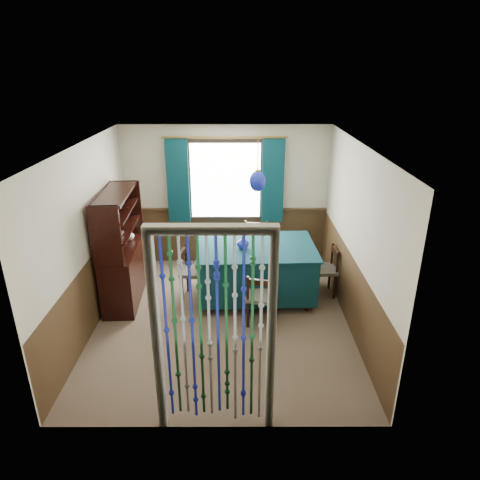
{
  "coord_description": "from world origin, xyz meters",
  "views": [
    {
      "loc": [
        0.24,
        -5.31,
        3.43
      ],
      "look_at": [
        0.25,
        0.48,
        1.04
      ],
      "focal_mm": 32.0,
      "sensor_mm": 36.0,
      "label": 1
    }
  ],
  "objects_px": {
    "sideboard": "(122,264)",
    "vase_sideboard": "(129,234)",
    "chair_near": "(261,297)",
    "bowl_shelf": "(117,234)",
    "chair_far": "(256,248)",
    "chair_left": "(192,272)",
    "dining_table": "(256,268)",
    "pendant_lamp": "(257,181)",
    "chair_right": "(325,270)",
    "vase_table": "(243,243)"
  },
  "relations": [
    {
      "from": "chair_near",
      "to": "pendant_lamp",
      "type": "xyz_separation_m",
      "value": [
        -0.04,
        0.79,
        1.45
      ]
    },
    {
      "from": "dining_table",
      "to": "bowl_shelf",
      "type": "bearing_deg",
      "value": -171.82
    },
    {
      "from": "chair_near",
      "to": "vase_sideboard",
      "type": "bearing_deg",
      "value": 165.9
    },
    {
      "from": "chair_left",
      "to": "pendant_lamp",
      "type": "xyz_separation_m",
      "value": [
        0.99,
        0.02,
        1.44
      ]
    },
    {
      "from": "pendant_lamp",
      "to": "chair_left",
      "type": "bearing_deg",
      "value": -179.08
    },
    {
      "from": "vase_table",
      "to": "pendant_lamp",
      "type": "bearing_deg",
      "value": 19.01
    },
    {
      "from": "sideboard",
      "to": "vase_sideboard",
      "type": "bearing_deg",
      "value": 76.16
    },
    {
      "from": "chair_right",
      "to": "dining_table",
      "type": "bearing_deg",
      "value": 90.52
    },
    {
      "from": "chair_far",
      "to": "pendant_lamp",
      "type": "height_order",
      "value": "pendant_lamp"
    },
    {
      "from": "dining_table",
      "to": "vase_sideboard",
      "type": "relative_size",
      "value": 10.32
    },
    {
      "from": "pendant_lamp",
      "to": "vase_sideboard",
      "type": "relative_size",
      "value": 4.32
    },
    {
      "from": "chair_right",
      "to": "sideboard",
      "type": "relative_size",
      "value": 0.47
    },
    {
      "from": "chair_near",
      "to": "sideboard",
      "type": "relative_size",
      "value": 0.46
    },
    {
      "from": "chair_left",
      "to": "chair_right",
      "type": "bearing_deg",
      "value": 100.72
    },
    {
      "from": "pendant_lamp",
      "to": "vase_sideboard",
      "type": "distance_m",
      "value": 2.21
    },
    {
      "from": "chair_left",
      "to": "sideboard",
      "type": "xyz_separation_m",
      "value": [
        -1.06,
        -0.04,
        0.16
      ]
    },
    {
      "from": "chair_near",
      "to": "chair_right",
      "type": "relative_size",
      "value": 0.99
    },
    {
      "from": "dining_table",
      "to": "bowl_shelf",
      "type": "xyz_separation_m",
      "value": [
        -1.99,
        -0.37,
        0.72
      ]
    },
    {
      "from": "sideboard",
      "to": "vase_table",
      "type": "xyz_separation_m",
      "value": [
        1.84,
        -0.01,
        0.35
      ]
    },
    {
      "from": "sideboard",
      "to": "bowl_shelf",
      "type": "relative_size",
      "value": 8.18
    },
    {
      "from": "dining_table",
      "to": "pendant_lamp",
      "type": "distance_m",
      "value": 1.39
    },
    {
      "from": "sideboard",
      "to": "bowl_shelf",
      "type": "xyz_separation_m",
      "value": [
        0.06,
        -0.31,
        0.61
      ]
    },
    {
      "from": "vase_sideboard",
      "to": "vase_table",
      "type": "bearing_deg",
      "value": -10.61
    },
    {
      "from": "chair_left",
      "to": "vase_sideboard",
      "type": "relative_size",
      "value": 4.67
    },
    {
      "from": "dining_table",
      "to": "sideboard",
      "type": "relative_size",
      "value": 1.06
    },
    {
      "from": "chair_far",
      "to": "chair_right",
      "type": "xyz_separation_m",
      "value": [
        1.07,
        -0.73,
        -0.06
      ]
    },
    {
      "from": "chair_near",
      "to": "chair_far",
      "type": "distance_m",
      "value": 1.59
    },
    {
      "from": "vase_table",
      "to": "chair_far",
      "type": "bearing_deg",
      "value": 75.15
    },
    {
      "from": "vase_sideboard",
      "to": "chair_right",
      "type": "bearing_deg",
      "value": -3.48
    },
    {
      "from": "chair_far",
      "to": "sideboard",
      "type": "xyz_separation_m",
      "value": [
        -2.08,
        -0.86,
        0.11
      ]
    },
    {
      "from": "vase_table",
      "to": "vase_sideboard",
      "type": "distance_m",
      "value": 1.81
    },
    {
      "from": "chair_right",
      "to": "bowl_shelf",
      "type": "bearing_deg",
      "value": 94.82
    },
    {
      "from": "chair_right",
      "to": "pendant_lamp",
      "type": "bearing_deg",
      "value": 90.52
    },
    {
      "from": "chair_right",
      "to": "vase_sideboard",
      "type": "relative_size",
      "value": 4.53
    },
    {
      "from": "dining_table",
      "to": "chair_right",
      "type": "height_order",
      "value": "dining_table"
    },
    {
      "from": "chair_left",
      "to": "pendant_lamp",
      "type": "bearing_deg",
      "value": 99.16
    },
    {
      "from": "bowl_shelf",
      "to": "chair_far",
      "type": "bearing_deg",
      "value": 30.25
    },
    {
      "from": "vase_sideboard",
      "to": "chair_near",
      "type": "bearing_deg",
      "value": -27.37
    },
    {
      "from": "pendant_lamp",
      "to": "chair_far",
      "type": "bearing_deg",
      "value": 88.25
    },
    {
      "from": "chair_right",
      "to": "vase_table",
      "type": "distance_m",
      "value": 1.41
    },
    {
      "from": "dining_table",
      "to": "sideboard",
      "type": "height_order",
      "value": "sideboard"
    },
    {
      "from": "chair_far",
      "to": "chair_left",
      "type": "bearing_deg",
      "value": 42.62
    },
    {
      "from": "vase_sideboard",
      "to": "sideboard",
      "type": "bearing_deg",
      "value": -100.63
    },
    {
      "from": "vase_sideboard",
      "to": "dining_table",
      "type": "bearing_deg",
      "value": -7.51
    },
    {
      "from": "dining_table",
      "to": "vase_sideboard",
      "type": "height_order",
      "value": "vase_sideboard"
    },
    {
      "from": "chair_left",
      "to": "sideboard",
      "type": "bearing_deg",
      "value": -79.51
    },
    {
      "from": "chair_left",
      "to": "pendant_lamp",
      "type": "distance_m",
      "value": 1.75
    },
    {
      "from": "pendant_lamp",
      "to": "vase_table",
      "type": "distance_m",
      "value": 0.96
    },
    {
      "from": "chair_left",
      "to": "vase_sideboard",
      "type": "distance_m",
      "value": 1.15
    },
    {
      "from": "vase_sideboard",
      "to": "chair_left",
      "type": "bearing_deg",
      "value": -15.61
    }
  ]
}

